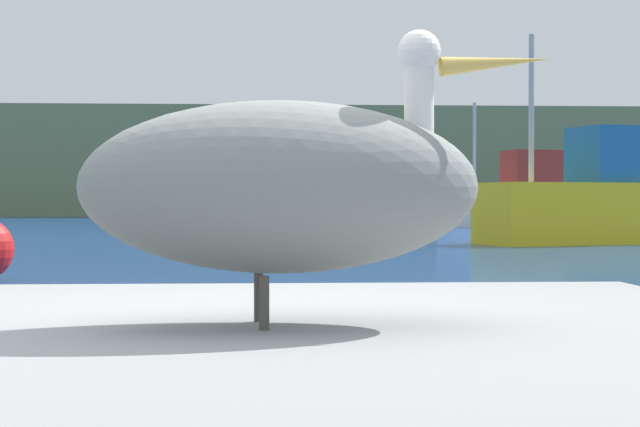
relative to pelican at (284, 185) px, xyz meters
name	(u,v)px	position (x,y,z in m)	size (l,w,h in m)	color
hillside_backdrop	(255,164)	(-0.30, 64.22, 2.26)	(140.00, 11.87, 6.55)	#6B7A51
pier_dock	(281,426)	(-0.01, 0.00, -0.72)	(3.16, 3.19, 0.60)	#949494
pelican	(284,185)	(0.00, 0.00, 0.00)	(1.45, 0.69, 0.89)	gray
fishing_boat_white	(520,199)	(9.66, 35.66, 0.01)	(5.79, 3.10, 4.56)	white
fishing_boat_yellow	(593,203)	(7.43, 20.11, -0.11)	(5.41, 3.16, 4.60)	yellow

